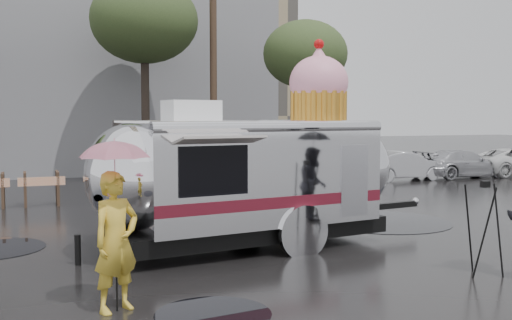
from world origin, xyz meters
name	(u,v)px	position (x,y,z in m)	size (l,w,h in m)	color
ground	(320,276)	(0.00, 0.00, 0.00)	(120.00, 120.00, 0.00)	black
puddles	(147,242)	(-2.14, 3.67, 0.01)	(13.83, 7.87, 0.01)	black
grey_building	(32,40)	(-4.00, 24.00, 6.50)	(22.00, 12.00, 13.00)	slate
utility_pole	(213,65)	(2.50, 14.00, 4.62)	(1.60, 0.28, 9.00)	#473323
tree_mid	(144,21)	(0.00, 15.00, 6.34)	(4.20, 4.20, 8.03)	#382D26
tree_right	(305,55)	(6.00, 13.00, 5.06)	(3.36, 3.36, 6.42)	#382D26
parked_cars	(439,162)	(11.78, 12.00, 0.72)	(13.20, 1.90, 1.50)	silver
airstream_trailer	(251,171)	(-0.21, 2.63, 1.53)	(8.03, 3.72, 4.35)	silver
person_left	(116,242)	(-3.37, -0.59, 0.95)	(0.68, 0.46, 1.90)	gold
umbrella_pink	(115,168)	(-3.37, -0.59, 1.94)	(1.15, 1.15, 2.34)	pink
tripod	(484,218)	(2.55, -0.92, 0.95)	(0.61, 0.64, 1.58)	black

